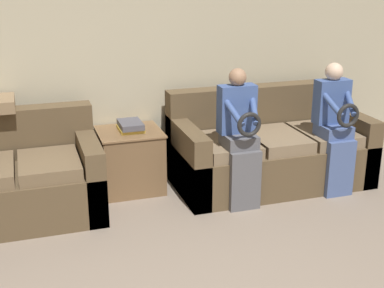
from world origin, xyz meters
name	(u,v)px	position (x,y,z in m)	size (l,w,h in m)	color
wall_back	(119,48)	(0.00, 3.04, 1.27)	(7.36, 0.06, 2.55)	#BCB293
couch_main	(269,150)	(1.30, 2.51, 0.32)	(1.82, 0.90, 0.88)	brown
couch_side	(18,180)	(-1.00, 2.49, 0.31)	(1.34, 0.87, 0.85)	brown
child_left_seated	(240,134)	(0.84, 2.13, 0.64)	(0.33, 0.37, 1.19)	#56565B
child_right_seated	(335,124)	(1.76, 2.13, 0.64)	(0.32, 0.37, 1.18)	#475B8E
side_shelf	(131,159)	(0.00, 2.72, 0.29)	(0.57, 0.54, 0.57)	brown
book_stack	(131,126)	(0.01, 2.73, 0.61)	(0.21, 0.29, 0.08)	gold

